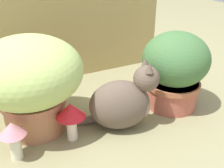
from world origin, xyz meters
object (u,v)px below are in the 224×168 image
object	(u,v)px
mushroom_ornament_red	(71,114)
mushroom_ornament_pink	(13,134)
grass_planter	(30,79)
leafy_planter	(175,68)
cat	(124,102)

from	to	relation	value
mushroom_ornament_red	mushroom_ornament_pink	bearing A→B (deg)	-176.62
grass_planter	leafy_planter	distance (m)	0.65
cat	grass_planter	bearing A→B (deg)	154.45
grass_planter	cat	size ratio (longest dim) A/B	1.19
leafy_planter	cat	xyz separation A→B (m)	(-0.30, -0.05, -0.08)
cat	mushroom_ornament_red	size ratio (longest dim) A/B	2.18
leafy_planter	mushroom_ornament_pink	size ratio (longest dim) A/B	2.37
cat	mushroom_ornament_pink	distance (m)	0.45
grass_planter	mushroom_ornament_red	xyz separation A→B (m)	(0.11, -0.15, -0.12)
grass_planter	cat	bearing A→B (deg)	-25.55
leafy_planter	mushroom_ornament_pink	distance (m)	0.76
grass_planter	mushroom_ornament_pink	size ratio (longest dim) A/B	2.74
mushroom_ornament_red	mushroom_ornament_pink	xyz separation A→B (m)	(-0.22, -0.01, -0.01)
cat	leafy_planter	bearing A→B (deg)	8.70
grass_planter	leafy_planter	size ratio (longest dim) A/B	1.16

